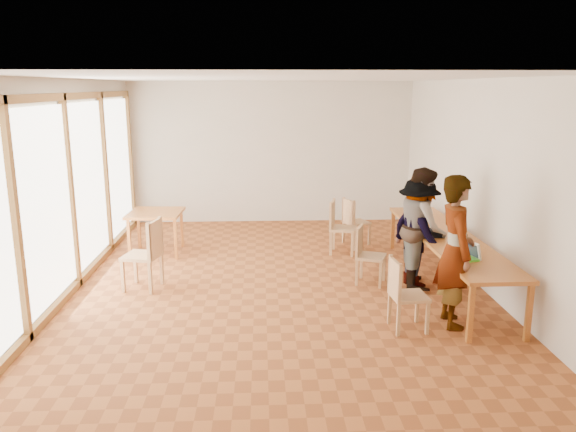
% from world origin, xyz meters
% --- Properties ---
extents(ground, '(8.00, 8.00, 0.00)m').
position_xyz_m(ground, '(0.00, 0.00, 0.00)').
color(ground, '#9F5526').
rests_on(ground, ground).
extents(wall_back, '(6.00, 0.10, 3.00)m').
position_xyz_m(wall_back, '(0.00, 4.00, 1.50)').
color(wall_back, beige).
rests_on(wall_back, ground).
extents(wall_front, '(6.00, 0.10, 3.00)m').
position_xyz_m(wall_front, '(0.00, -4.00, 1.50)').
color(wall_front, beige).
rests_on(wall_front, ground).
extents(wall_right, '(0.10, 8.00, 3.00)m').
position_xyz_m(wall_right, '(3.00, 0.00, 1.50)').
color(wall_right, beige).
rests_on(wall_right, ground).
extents(window_wall, '(0.10, 8.00, 3.00)m').
position_xyz_m(window_wall, '(-2.96, 0.00, 1.50)').
color(window_wall, white).
rests_on(window_wall, ground).
extents(ceiling, '(6.00, 8.00, 0.04)m').
position_xyz_m(ceiling, '(0.00, 0.00, 3.02)').
color(ceiling, white).
rests_on(ceiling, wall_back).
extents(communal_table, '(0.80, 4.00, 0.75)m').
position_xyz_m(communal_table, '(2.50, -0.19, 0.70)').
color(communal_table, '#B16D27').
rests_on(communal_table, ground).
extents(side_table, '(0.90, 0.90, 0.75)m').
position_xyz_m(side_table, '(-2.08, 1.65, 0.67)').
color(side_table, '#B16D27').
rests_on(side_table, ground).
extents(chair_near, '(0.44, 0.44, 0.47)m').
position_xyz_m(chair_near, '(1.45, -1.74, 0.55)').
color(chair_near, tan).
rests_on(chair_near, ground).
extents(chair_mid, '(0.52, 0.52, 0.46)m').
position_xyz_m(chair_mid, '(1.32, -0.05, 0.53)').
color(chair_mid, tan).
rests_on(chair_mid, ground).
extents(chair_far, '(0.54, 0.54, 0.50)m').
position_xyz_m(chair_far, '(1.12, 1.51, 0.58)').
color(chair_far, tan).
rests_on(chair_far, ground).
extents(chair_empty, '(0.53, 0.53, 0.46)m').
position_xyz_m(chair_empty, '(1.47, 2.03, 0.53)').
color(chair_empty, tan).
rests_on(chair_empty, ground).
extents(chair_spare, '(0.58, 0.58, 0.55)m').
position_xyz_m(chair_spare, '(-1.85, -0.17, 0.64)').
color(chair_spare, tan).
rests_on(chair_spare, ground).
extents(person_near, '(0.47, 0.70, 1.88)m').
position_xyz_m(person_near, '(2.12, -1.60, 0.94)').
color(person_near, gray).
rests_on(person_near, ground).
extents(person_mid, '(0.78, 0.94, 1.76)m').
position_xyz_m(person_mid, '(2.13, -0.17, 0.88)').
color(person_mid, gray).
rests_on(person_mid, ground).
extents(person_far, '(0.95, 1.19, 1.61)m').
position_xyz_m(person_far, '(2.06, -0.18, 0.81)').
color(person_far, gray).
rests_on(person_far, ground).
extents(laptop_near, '(0.29, 0.31, 0.22)m').
position_xyz_m(laptop_near, '(2.42, -1.32, 0.81)').
color(laptop_near, green).
rests_on(laptop_near, communal_table).
extents(laptop_mid, '(0.22, 0.24, 0.18)m').
position_xyz_m(laptop_mid, '(2.50, -1.06, 0.80)').
color(laptop_mid, green).
rests_on(laptop_mid, communal_table).
extents(laptop_far, '(0.26, 0.27, 0.18)m').
position_xyz_m(laptop_far, '(2.51, 0.74, 0.80)').
color(laptop_far, green).
rests_on(laptop_far, communal_table).
extents(yellow_mug, '(0.12, 0.12, 0.09)m').
position_xyz_m(yellow_mug, '(2.24, -1.40, 0.79)').
color(yellow_mug, yellow).
rests_on(yellow_mug, communal_table).
extents(green_bottle, '(0.07, 0.07, 0.28)m').
position_xyz_m(green_bottle, '(2.52, 1.64, 0.89)').
color(green_bottle, '#1D7F3F').
rests_on(green_bottle, communal_table).
extents(clear_glass, '(0.07, 0.07, 0.09)m').
position_xyz_m(clear_glass, '(2.36, 0.08, 0.80)').
color(clear_glass, silver).
rests_on(clear_glass, communal_table).
extents(condiment_cup, '(0.08, 0.08, 0.06)m').
position_xyz_m(condiment_cup, '(2.30, 1.10, 0.78)').
color(condiment_cup, white).
rests_on(condiment_cup, communal_table).
extents(pink_phone, '(0.05, 0.10, 0.01)m').
position_xyz_m(pink_phone, '(2.29, -1.54, 0.76)').
color(pink_phone, '#BD3869').
rests_on(pink_phone, communal_table).
extents(black_pouch, '(0.16, 0.26, 0.09)m').
position_xyz_m(black_pouch, '(2.32, -0.18, 0.80)').
color(black_pouch, black).
rests_on(black_pouch, communal_table).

